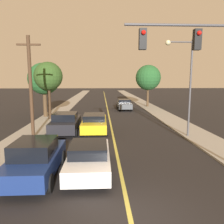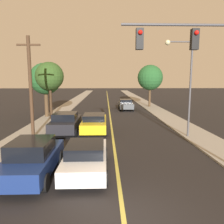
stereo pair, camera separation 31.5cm
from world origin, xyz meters
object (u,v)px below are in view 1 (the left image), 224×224
(car_near_lane_second, at_px, (94,122))
(tree_left_near, at_px, (44,79))
(tree_left_far, at_px, (48,77))
(traffic_signal_mast, at_px, (206,64))
(utility_pole_left, at_px, (31,86))
(car_near_lane_front, at_px, (89,157))
(streetlamp_right, at_px, (184,75))
(car_far_oncoming, at_px, (124,104))
(car_outer_lane_front, at_px, (36,158))
(tree_right_near, at_px, (148,78))
(car_outer_lane_second, at_px, (66,123))

(car_near_lane_second, distance_m, tree_left_near, 9.60)
(tree_left_near, height_order, tree_left_far, tree_left_near)
(traffic_signal_mast, height_order, utility_pole_left, utility_pole_left)
(traffic_signal_mast, relative_size, tree_left_far, 1.14)
(car_near_lane_front, distance_m, streetlamp_right, 9.52)
(car_far_oncoming, distance_m, tree_left_far, 11.91)
(car_near_lane_front, relative_size, traffic_signal_mast, 0.66)
(utility_pole_left, bearing_deg, car_near_lane_front, -53.67)
(traffic_signal_mast, xyz_separation_m, tree_left_near, (-10.99, 14.60, -0.65))
(streetlamp_right, distance_m, tree_left_far, 13.72)
(car_far_oncoming, bearing_deg, utility_pole_left, 61.45)
(car_outer_lane_front, distance_m, utility_pole_left, 7.25)
(car_outer_lane_front, height_order, streetlamp_right, streetlamp_right)
(car_near_lane_front, bearing_deg, utility_pole_left, 126.33)
(traffic_signal_mast, relative_size, tree_left_near, 1.14)
(car_near_lane_front, distance_m, car_near_lane_second, 7.94)
(car_outer_lane_front, distance_m, car_far_oncoming, 22.02)
(streetlamp_right, xyz_separation_m, tree_left_near, (-12.17, 9.00, -0.26))
(car_outer_lane_front, distance_m, tree_left_far, 14.63)
(car_outer_lane_front, relative_size, tree_left_near, 0.75)
(car_near_lane_second, height_order, tree_left_near, tree_left_near)
(car_near_lane_second, xyz_separation_m, traffic_signal_mast, (5.30, -7.72, 4.19))
(tree_right_near, bearing_deg, tree_left_near, -147.08)
(traffic_signal_mast, distance_m, tree_left_near, 18.28)
(car_outer_lane_front, xyz_separation_m, tree_left_far, (-2.61, 13.91, 3.69))
(utility_pole_left, height_order, tree_left_far, utility_pole_left)
(utility_pole_left, relative_size, tree_left_near, 1.19)
(car_outer_lane_second, xyz_separation_m, traffic_signal_mast, (7.58, -7.40, 4.12))
(car_near_lane_second, bearing_deg, traffic_signal_mast, -55.50)
(car_far_oncoming, height_order, tree_right_near, tree_right_near)
(car_outer_lane_second, distance_m, traffic_signal_mast, 11.36)
(car_near_lane_front, xyz_separation_m, car_outer_lane_second, (-2.27, 7.61, 0.10))
(car_near_lane_front, relative_size, car_outer_lane_front, 1.00)
(streetlamp_right, height_order, tree_left_far, streetlamp_right)
(car_outer_lane_second, relative_size, car_far_oncoming, 1.06)
(traffic_signal_mast, relative_size, streetlamp_right, 0.98)
(car_near_lane_second, relative_size, car_far_oncoming, 1.16)
(traffic_signal_mast, bearing_deg, car_outer_lane_second, 135.70)
(car_near_lane_second, height_order, streetlamp_right, streetlamp_right)
(car_outer_lane_front, bearing_deg, utility_pole_left, 108.01)
(car_outer_lane_second, height_order, car_far_oncoming, car_outer_lane_second)
(car_outer_lane_front, xyz_separation_m, tree_left_near, (-3.41, 15.24, 3.44))
(tree_left_near, bearing_deg, traffic_signal_mast, -53.04)
(car_outer_lane_front, bearing_deg, tree_left_near, 102.60)
(car_near_lane_front, distance_m, tree_left_near, 16.26)
(streetlamp_right, bearing_deg, tree_left_far, 145.99)
(car_outer_lane_second, distance_m, utility_pole_left, 4.01)
(traffic_signal_mast, relative_size, utility_pole_left, 0.95)
(car_far_oncoming, xyz_separation_m, tree_left_far, (-8.66, -7.26, 3.77))
(car_near_lane_second, distance_m, car_outer_lane_front, 8.66)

